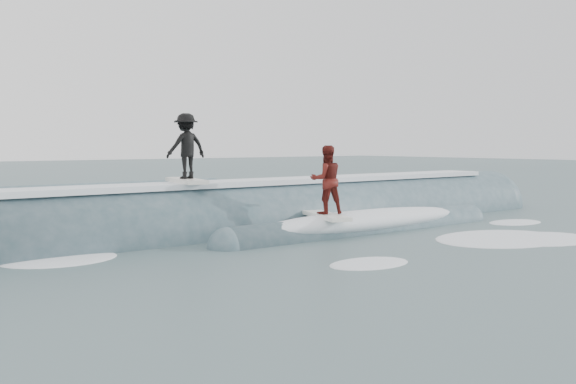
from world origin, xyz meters
TOP-DOWN VIEW (x-y plane):
  - ground at (0.00, 0.00)m, footprint 160.00×160.00m
  - breaking_wave at (0.16, 2.88)m, footprint 23.62×4.11m
  - surfer_black at (-2.54, 3.07)m, footprint 1.10×2.07m
  - surfer_red at (0.32, 0.87)m, footprint 1.14×2.07m
  - whitewater at (1.57, -1.47)m, footprint 15.30×6.55m
  - far_swells at (0.10, 17.65)m, footprint 38.61×8.65m

SIDE VIEW (x-z plane):
  - ground at x=0.00m, z-range 0.00..0.00m
  - whitewater at x=1.57m, z-range -0.05..0.05m
  - far_swells at x=0.10m, z-range -0.40..0.40m
  - breaking_wave at x=0.16m, z-range -1.30..1.37m
  - surfer_red at x=0.32m, z-range 0.45..2.32m
  - surfer_black at x=-2.54m, z-range 1.37..3.15m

